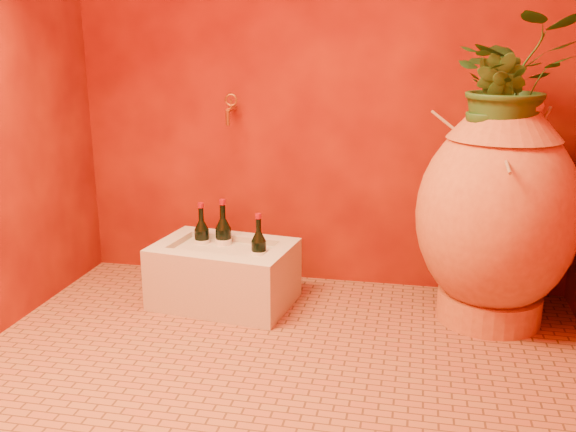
% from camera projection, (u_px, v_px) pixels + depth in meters
% --- Properties ---
extents(floor, '(2.50, 2.50, 0.00)m').
position_uv_depth(floor, '(276.00, 369.00, 2.50)').
color(floor, brown).
rests_on(floor, ground).
extents(wall_back, '(2.50, 0.02, 2.50)m').
position_uv_depth(wall_back, '(320.00, 37.00, 3.10)').
color(wall_back, '#550904').
rests_on(wall_back, ground).
extents(amphora, '(0.81, 0.81, 1.00)m').
position_uv_depth(amphora, '(497.00, 214.00, 2.81)').
color(amphora, '#B86933').
rests_on(amphora, floor).
extents(stone_basin, '(0.70, 0.52, 0.30)m').
position_uv_depth(stone_basin, '(224.00, 275.00, 3.09)').
color(stone_basin, '#C0B69F').
rests_on(stone_basin, floor).
extents(wine_bottle_a, '(0.08, 0.08, 0.31)m').
position_uv_depth(wine_bottle_a, '(202.00, 242.00, 3.16)').
color(wine_bottle_a, black).
rests_on(wine_bottle_a, stone_basin).
extents(wine_bottle_b, '(0.07, 0.07, 0.30)m').
position_uv_depth(wine_bottle_b, '(259.00, 253.00, 3.00)').
color(wine_bottle_b, black).
rests_on(wine_bottle_b, stone_basin).
extents(wine_bottle_c, '(0.08, 0.08, 0.33)m').
position_uv_depth(wine_bottle_c, '(224.00, 241.00, 3.14)').
color(wine_bottle_c, black).
rests_on(wine_bottle_c, stone_basin).
extents(wall_tap, '(0.07, 0.14, 0.15)m').
position_uv_depth(wall_tap, '(230.00, 108.00, 3.21)').
color(wall_tap, olive).
rests_on(wall_tap, wall_back).
extents(plant_main, '(0.57, 0.52, 0.55)m').
position_uv_depth(plant_main, '(511.00, 82.00, 2.66)').
color(plant_main, '#214E1B').
rests_on(plant_main, amphora).
extents(plant_side, '(0.31, 0.30, 0.44)m').
position_uv_depth(plant_side, '(495.00, 106.00, 2.64)').
color(plant_side, '#214E1B').
rests_on(plant_side, amphora).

